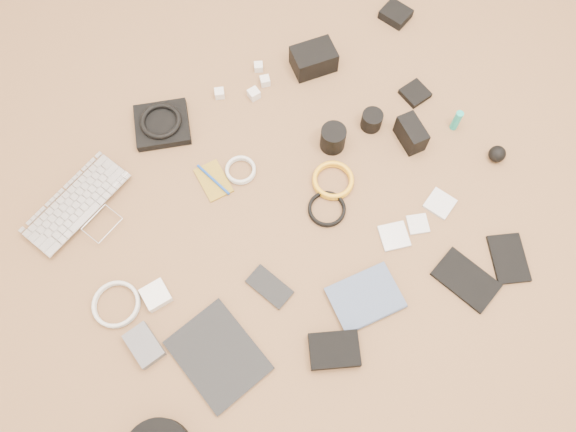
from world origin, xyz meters
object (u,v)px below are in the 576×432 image
dslr_camera (314,59)px  phone (270,287)px  tablet (218,355)px  paperback (377,321)px  laptop (89,213)px

dslr_camera → phone: 0.79m
tablet → paperback: bearing=-27.8°
phone → paperback: size_ratio=0.67×
dslr_camera → laptop: bearing=-162.6°
laptop → tablet: (0.16, -0.57, -0.01)m
phone → tablet: bearing=-175.7°
dslr_camera → phone: dslr_camera is taller
phone → laptop: bearing=107.7°
laptop → phone: (0.37, -0.47, -0.01)m
dslr_camera → paperback: 0.89m
dslr_camera → tablet: dslr_camera is taller
laptop → dslr_camera: (0.87, 0.15, 0.03)m
dslr_camera → paperback: size_ratio=0.72×
laptop → tablet: size_ratio=1.35×
laptop → dslr_camera: dslr_camera is taller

